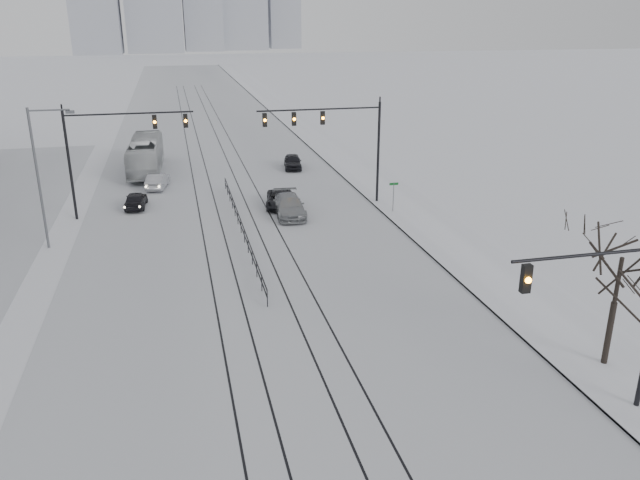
{
  "coord_description": "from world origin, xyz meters",
  "views": [
    {
      "loc": [
        -4.05,
        -10.97,
        14.17
      ],
      "look_at": [
        2.95,
        18.71,
        3.2
      ],
      "focal_mm": 35.0,
      "sensor_mm": 36.0,
      "label": 1
    }
  ],
  "objects_px": {
    "traffic_mast_near": "(618,305)",
    "box_truck": "(146,155)",
    "sedan_nb_right": "(289,206)",
    "sedan_sb_inner": "(136,200)",
    "sedan_sb_outer": "(158,181)",
    "sedan_nb_far": "(293,162)",
    "sedan_nb_front": "(279,199)",
    "bare_tree": "(620,269)"
  },
  "relations": [
    {
      "from": "sedan_sb_inner",
      "to": "sedan_sb_outer",
      "type": "xyz_separation_m",
      "value": [
        1.6,
        5.72,
        0.03
      ]
    },
    {
      "from": "bare_tree",
      "to": "sedan_nb_far",
      "type": "bearing_deg",
      "value": 98.74
    },
    {
      "from": "sedan_nb_front",
      "to": "sedan_nb_right",
      "type": "relative_size",
      "value": 0.83
    },
    {
      "from": "traffic_mast_near",
      "to": "sedan_sb_inner",
      "type": "xyz_separation_m",
      "value": [
        -18.1,
        31.92,
        -3.92
      ]
    },
    {
      "from": "sedan_nb_front",
      "to": "sedan_nb_far",
      "type": "distance_m",
      "value": 13.08
    },
    {
      "from": "sedan_nb_right",
      "to": "box_truck",
      "type": "height_order",
      "value": "box_truck"
    },
    {
      "from": "sedan_sb_inner",
      "to": "sedan_nb_right",
      "type": "height_order",
      "value": "sedan_nb_right"
    },
    {
      "from": "sedan_sb_inner",
      "to": "traffic_mast_near",
      "type": "bearing_deg",
      "value": 124.41
    },
    {
      "from": "bare_tree",
      "to": "sedan_nb_far",
      "type": "relative_size",
      "value": 1.51
    },
    {
      "from": "traffic_mast_near",
      "to": "sedan_nb_front",
      "type": "relative_size",
      "value": 1.6
    },
    {
      "from": "traffic_mast_near",
      "to": "sedan_nb_far",
      "type": "distance_m",
      "value": 42.59
    },
    {
      "from": "sedan_nb_right",
      "to": "sedan_nb_far",
      "type": "distance_m",
      "value": 15.41
    },
    {
      "from": "sedan_nb_front",
      "to": "traffic_mast_near",
      "type": "bearing_deg",
      "value": -66.33
    },
    {
      "from": "sedan_nb_right",
      "to": "bare_tree",
      "type": "bearing_deg",
      "value": -66.15
    },
    {
      "from": "sedan_sb_outer",
      "to": "traffic_mast_near",
      "type": "bearing_deg",
      "value": 124.55
    },
    {
      "from": "bare_tree",
      "to": "box_truck",
      "type": "height_order",
      "value": "bare_tree"
    },
    {
      "from": "bare_tree",
      "to": "sedan_sb_outer",
      "type": "distance_m",
      "value": 39.65
    },
    {
      "from": "sedan_sb_outer",
      "to": "sedan_nb_far",
      "type": "bearing_deg",
      "value": -149.39
    },
    {
      "from": "sedan_nb_front",
      "to": "sedan_nb_far",
      "type": "height_order",
      "value": "sedan_nb_far"
    },
    {
      "from": "traffic_mast_near",
      "to": "bare_tree",
      "type": "distance_m",
      "value": 3.85
    },
    {
      "from": "traffic_mast_near",
      "to": "sedan_sb_inner",
      "type": "height_order",
      "value": "traffic_mast_near"
    },
    {
      "from": "sedan_nb_front",
      "to": "sedan_sb_outer",
      "type": "bearing_deg",
      "value": 149.78
    },
    {
      "from": "bare_tree",
      "to": "sedan_nb_far",
      "type": "xyz_separation_m",
      "value": [
        -6.03,
        39.26,
        -3.8
      ]
    },
    {
      "from": "sedan_sb_outer",
      "to": "box_truck",
      "type": "xyz_separation_m",
      "value": [
        -1.09,
        6.6,
        0.96
      ]
    },
    {
      "from": "sedan_sb_outer",
      "to": "sedan_nb_front",
      "type": "relative_size",
      "value": 0.93
    },
    {
      "from": "sedan_nb_front",
      "to": "sedan_nb_right",
      "type": "height_order",
      "value": "sedan_nb_right"
    },
    {
      "from": "sedan_nb_far",
      "to": "box_truck",
      "type": "distance_m",
      "value": 14.14
    },
    {
      "from": "sedan_sb_inner",
      "to": "sedan_nb_front",
      "type": "distance_m",
      "value": 11.21
    },
    {
      "from": "sedan_sb_inner",
      "to": "box_truck",
      "type": "bearing_deg",
      "value": -87.53
    },
    {
      "from": "traffic_mast_near",
      "to": "box_truck",
      "type": "xyz_separation_m",
      "value": [
        -17.59,
        44.24,
        -2.93
      ]
    },
    {
      "from": "sedan_sb_outer",
      "to": "sedan_nb_right",
      "type": "distance_m",
      "value": 14.27
    },
    {
      "from": "traffic_mast_near",
      "to": "sedan_sb_outer",
      "type": "relative_size",
      "value": 1.72
    },
    {
      "from": "sedan_nb_right",
      "to": "sedan_nb_far",
      "type": "relative_size",
      "value": 1.3
    },
    {
      "from": "sedan_sb_outer",
      "to": "sedan_sb_inner",
      "type": "bearing_deg",
      "value": 85.25
    },
    {
      "from": "sedan_sb_outer",
      "to": "sedan_nb_front",
      "type": "xyz_separation_m",
      "value": [
        9.38,
        -7.98,
        -0.06
      ]
    },
    {
      "from": "bare_tree",
      "to": "sedan_nb_front",
      "type": "distance_m",
      "value": 28.58
    },
    {
      "from": "bare_tree",
      "to": "sedan_sb_inner",
      "type": "bearing_deg",
      "value": 125.35
    },
    {
      "from": "sedan_sb_inner",
      "to": "sedan_nb_right",
      "type": "bearing_deg",
      "value": 162.1
    },
    {
      "from": "sedan_sb_inner",
      "to": "sedan_sb_outer",
      "type": "height_order",
      "value": "sedan_sb_outer"
    },
    {
      "from": "sedan_sb_inner",
      "to": "sedan_nb_far",
      "type": "distance_m",
      "value": 17.79
    },
    {
      "from": "traffic_mast_near",
      "to": "sedan_nb_right",
      "type": "xyz_separation_m",
      "value": [
        -6.79,
        27.18,
        -3.8
      ]
    },
    {
      "from": "bare_tree",
      "to": "sedan_nb_far",
      "type": "distance_m",
      "value": 39.9
    }
  ]
}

